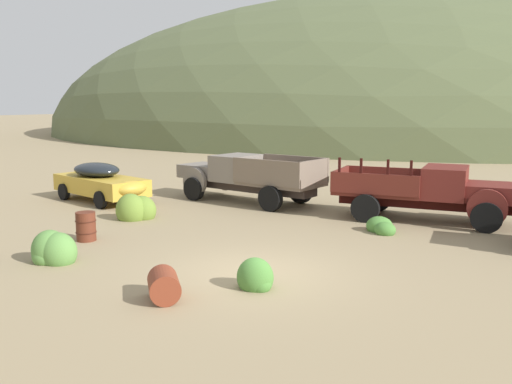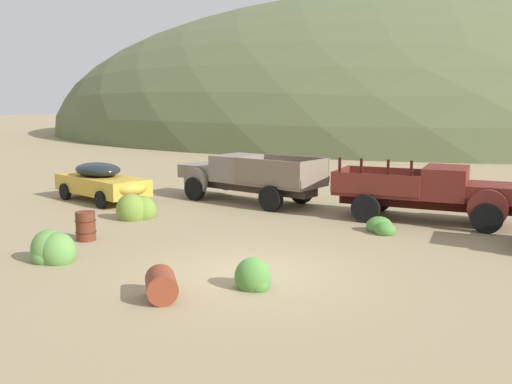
# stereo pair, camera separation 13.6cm
# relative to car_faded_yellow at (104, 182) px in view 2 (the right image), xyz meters

# --- Properties ---
(ground_plane) EXTENTS (300.00, 300.00, 0.00)m
(ground_plane) POSITION_rel_car_faded_yellow_xyz_m (9.74, -6.04, -0.82)
(ground_plane) COLOR #998460
(hill_center) EXTENTS (95.08, 79.60, 35.42)m
(hill_center) POSITION_rel_car_faded_yellow_xyz_m (-1.67, 59.85, -0.82)
(hill_center) COLOR #56603D
(hill_center) RESTS_ON ground
(car_faded_yellow) EXTENTS (5.11, 3.10, 1.57)m
(car_faded_yellow) POSITION_rel_car_faded_yellow_xyz_m (0.00, 0.00, 0.00)
(car_faded_yellow) COLOR gold
(car_faded_yellow) RESTS_ON ground
(truck_primer_gray) EXTENTS (6.67, 3.28, 1.91)m
(truck_primer_gray) POSITION_rel_car_faded_yellow_xyz_m (4.99, 2.55, 0.22)
(truck_primer_gray) COLOR #3D322D
(truck_primer_gray) RESTS_ON ground
(truck_oxblood) EXTENTS (6.26, 2.59, 2.16)m
(truck_oxblood) POSITION_rel_car_faded_yellow_xyz_m (12.99, 1.86, 0.19)
(truck_oxblood) COLOR black
(truck_oxblood) RESTS_ON ground
(oil_drum_by_truck) EXTENTS (0.61, 0.61, 0.85)m
(oil_drum_by_truck) POSITION_rel_car_faded_yellow_xyz_m (3.96, -5.32, -0.39)
(oil_drum_by_truck) COLOR #5B2819
(oil_drum_by_truck) RESTS_ON ground
(oil_drum_foreground) EXTENTS (1.05, 1.08, 0.63)m
(oil_drum_foreground) POSITION_rel_car_faded_yellow_xyz_m (8.88, -8.45, -0.50)
(oil_drum_foreground) COLOR brown
(oil_drum_foreground) RESTS_ON ground
(bush_front_right) EXTENTS (0.82, 0.74, 0.87)m
(bush_front_right) POSITION_rel_car_faded_yellow_xyz_m (10.27, -6.99, -0.60)
(bush_front_right) COLOR #4C8438
(bush_front_right) RESTS_ON ground
(bush_near_barrel) EXTENTS (1.27, 1.28, 1.17)m
(bush_near_barrel) POSITION_rel_car_faded_yellow_xyz_m (3.35, -2.17, -0.53)
(bush_near_barrel) COLOR olive
(bush_near_barrel) RESTS_ON ground
(bush_back_edge) EXTENTS (0.99, 0.99, 0.61)m
(bush_back_edge) POSITION_rel_car_faded_yellow_xyz_m (11.54, -0.53, -0.66)
(bush_back_edge) COLOR #4C8438
(bush_back_edge) RESTS_ON ground
(bush_lone_scrub) EXTENTS (1.23, 0.91, 1.06)m
(bush_lone_scrub) POSITION_rel_car_faded_yellow_xyz_m (4.76, -7.39, -0.55)
(bush_lone_scrub) COLOR #5B8E42
(bush_lone_scrub) RESTS_ON ground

